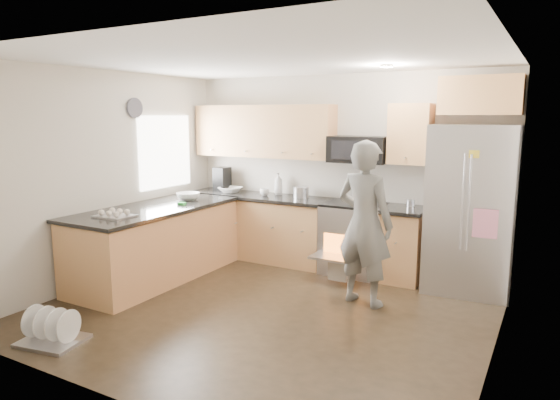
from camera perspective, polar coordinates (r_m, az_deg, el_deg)
The scene contains 8 objects.
ground at distance 5.47m, azimuth -1.74°, elevation -12.43°, with size 4.50×4.50×0.00m, color black.
room_shell at distance 5.12m, azimuth -2.10°, elevation 5.38°, with size 4.54×4.04×2.62m.
back_cabinet_run at distance 6.97m, azimuth 1.46°, elevation 0.64°, with size 4.45×0.64×2.50m.
peninsula at distance 6.53m, azimuth -13.93°, elevation -4.75°, with size 0.96×2.36×1.02m.
stove_range at distance 6.59m, azimuth 8.47°, elevation -2.53°, with size 0.76×0.97×1.79m.
refrigerator at distance 6.19m, azimuth 20.94°, elevation -1.02°, with size 1.00×0.81×1.95m.
person at distance 5.47m, azimuth 9.64°, elevation -2.66°, with size 0.66×0.43×1.80m, color slate.
dish_rack at distance 5.16m, azimuth -24.59°, elevation -13.67°, with size 0.61×0.52×0.34m.
Camera 1 is at (2.62, -4.34, 2.05)m, focal length 32.00 mm.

